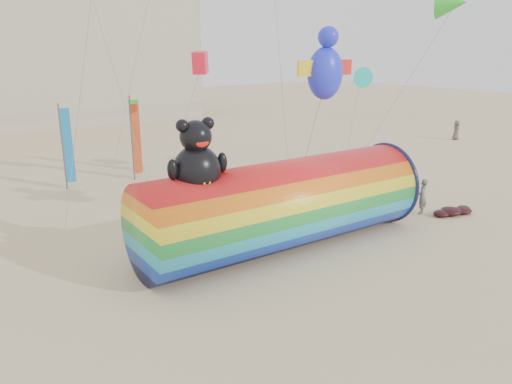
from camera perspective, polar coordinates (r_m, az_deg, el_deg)
ground at (r=20.78m, az=1.21°, el=-7.56°), size 160.00×160.00×0.00m
windsock_assembly at (r=21.32m, az=3.20°, el=-1.20°), size 13.06×3.98×6.02m
kite_handler at (r=27.19m, az=18.47°, el=-0.49°), size 0.81×0.72×1.86m
fabric_bundle at (r=27.87m, az=21.60°, el=-2.03°), size 2.62×1.35×0.41m
festival_banners at (r=33.55m, az=-15.93°, el=5.83°), size 5.78×2.42×5.20m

